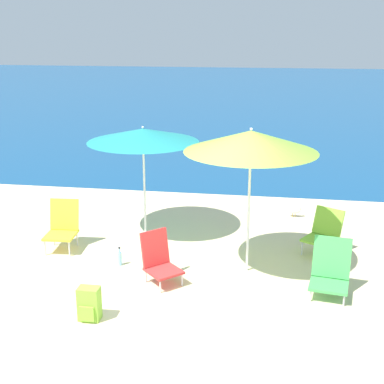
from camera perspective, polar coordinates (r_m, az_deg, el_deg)
The scene contains 11 objects.
ground_plane at distance 7.04m, azimuth -3.19°, elevation -12.62°, with size 60.00×60.00×0.00m, color beige.
sea_water at distance 31.35m, azimuth 6.78°, elevation 10.55°, with size 60.00×40.00×0.01m.
beach_umbrella_lime at distance 7.54m, azimuth 6.31°, elevation 5.40°, with size 1.90×1.90×2.17m.
beach_umbrella_teal at distance 9.06m, azimuth -5.25°, elevation 6.04°, with size 1.89×1.89×1.92m.
beach_chair_green at distance 7.57m, azimuth 14.55°, elevation -8.07°, with size 0.59×0.64×0.76m.
beach_chair_red at distance 7.66m, azimuth -3.53°, elevation -7.15°, with size 0.67×0.67×0.74m.
beach_chair_lime at distance 8.86m, azimuth 13.91°, elevation -4.10°, with size 0.70×0.73×0.72m.
beach_chair_yellow at distance 9.02m, azimuth -13.64°, elevation -3.44°, with size 0.51×0.59×0.80m.
backpack_lime at distance 6.88m, azimuth -10.91°, elevation -11.66°, with size 0.27×0.21×0.43m.
water_bottle at distance 8.31m, azimuth -7.72°, elevation -7.01°, with size 0.07×0.07×0.30m.
seagull at distance 10.46m, azimuth 10.88°, elevation -1.90°, with size 0.27×0.11×0.23m.
Camera 1 is at (1.35, -5.97, 3.48)m, focal length 50.00 mm.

